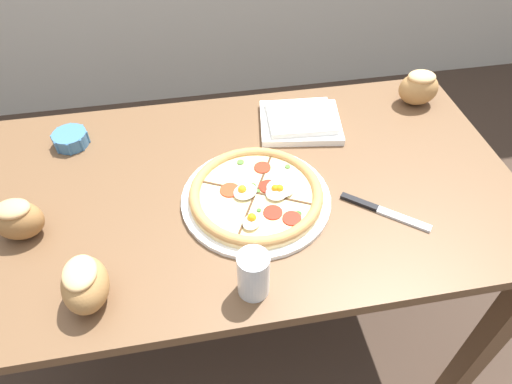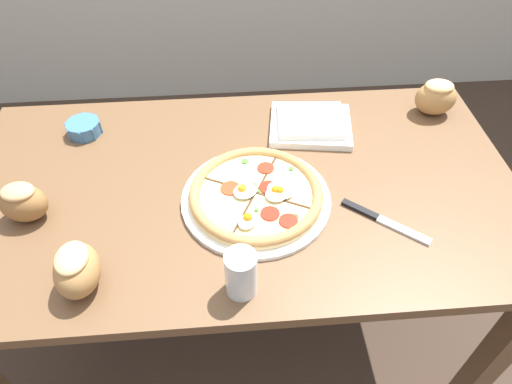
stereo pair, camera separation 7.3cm
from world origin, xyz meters
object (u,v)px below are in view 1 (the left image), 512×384
Objects in this scene: ramekin_bowl at (71,139)px; bread_piece_mid at (85,284)px; dining_table at (240,215)px; pizza at (256,195)px; bread_piece_near at (18,219)px; water_glass at (253,276)px; knife_main at (383,211)px; bread_piece_far at (419,87)px; napkin_folded at (300,121)px.

ramekin_bowl is 0.81× the size of bread_piece_mid.
pizza is (0.03, -0.06, 0.13)m from dining_table.
water_glass is (0.48, -0.24, -0.00)m from bread_piece_near.
water_glass is (-0.34, -0.15, 0.04)m from knife_main.
ramekin_bowl is 0.89× the size of water_glass.
ramekin_bowl is at bearing -179.03° from bread_piece_far.
pizza is 3.29× the size of water_glass.
bread_piece_far is (0.58, 0.25, 0.17)m from dining_table.
dining_table is 0.65m from bread_piece_far.
napkin_folded is at bearing 66.17° from water_glass.
napkin_folded is at bearing 56.79° from pizza.
ramekin_bowl is at bearing 147.01° from pizza.
bread_piece_near is 0.96× the size of bread_piece_mid.
water_glass reaches higher than knife_main.
napkin_folded is 0.73m from bread_piece_mid.
water_glass reaches higher than dining_table.
bread_piece_far is (0.37, 0.05, 0.04)m from napkin_folded.
ramekin_bowl is at bearing 99.63° from bread_piece_mid.
ramekin_bowl is (-0.43, 0.24, 0.13)m from dining_table.
bread_piece_mid is at bearing -141.87° from dining_table.
bread_piece_far is at bearing 16.64° from bread_piece_near.
bread_piece_near is at bearing 154.00° from water_glass.
pizza is at bearing -61.68° from dining_table.
water_glass reaches higher than pizza.
bread_piece_near is at bearing -146.40° from knife_main.
knife_main is (-0.26, -0.41, -0.05)m from bread_piece_far.
pizza is 0.63m from bread_piece_far.
bread_piece_far is 0.82m from water_glass.
napkin_folded is (0.21, 0.21, 0.13)m from dining_table.
bread_piece_far is (1.00, 0.02, 0.03)m from ramekin_bowl.
bread_piece_near reaches higher than pizza.
bread_piece_near reaches higher than dining_table.
napkin_folded is 2.08× the size of bread_piece_mid.
ramekin_bowl is at bearing -168.06° from knife_main.
bread_piece_far is (0.92, 0.52, -0.00)m from bread_piece_mid.
bread_piece_far is at bearing 23.68° from dining_table.
pizza is 2.98× the size of bread_piece_mid.
pizza is at bearing -32.99° from ramekin_bowl.
water_glass is (0.32, -0.04, -0.01)m from bread_piece_mid.
ramekin_bowl is 0.84× the size of bread_piece_near.
pizza is 2.96× the size of bread_piece_far.
ramekin_bowl is (-0.46, 0.30, 0.00)m from pizza.
dining_table is at bearing 86.80° from water_glass.
bread_piece_mid is (0.09, -0.50, 0.04)m from ramekin_bowl.
napkin_folded is 0.37m from bread_piece_far.
napkin_folded is at bearing -172.96° from bread_piece_far.
bread_piece_mid is 0.67m from knife_main.
bread_piece_near is at bearing -172.21° from dining_table.
bread_piece_far is at bearing 97.00° from knife_main.
bread_piece_near is (-0.07, -0.30, 0.03)m from ramekin_bowl.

